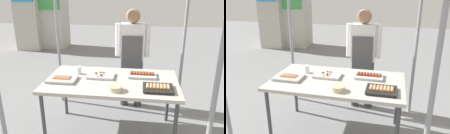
# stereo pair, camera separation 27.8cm
# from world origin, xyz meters

# --- Properties ---
(ground_plane) EXTENTS (18.00, 18.00, 0.00)m
(ground_plane) POSITION_xyz_m (0.00, 0.00, 0.00)
(ground_plane) COLOR slate
(stall_table) EXTENTS (1.60, 0.90, 0.75)m
(stall_table) POSITION_xyz_m (0.00, 0.00, 0.70)
(stall_table) COLOR #B7B2A8
(stall_table) RESTS_ON ground
(tray_grilled_sausages) EXTENTS (0.33, 0.27, 0.05)m
(tray_grilled_sausages) POSITION_xyz_m (0.55, -0.21, 0.77)
(tray_grilled_sausages) COLOR black
(tray_grilled_sausages) RESTS_ON stall_table
(tray_meat_skewers) EXTENTS (0.35, 0.24, 0.04)m
(tray_meat_skewers) POSITION_xyz_m (-0.15, 0.08, 0.77)
(tray_meat_skewers) COLOR silver
(tray_meat_skewers) RESTS_ON stall_table
(tray_pork_links) EXTENTS (0.35, 0.26, 0.05)m
(tray_pork_links) POSITION_xyz_m (-0.59, -0.09, 0.77)
(tray_pork_links) COLOR #ADADB2
(tray_pork_links) RESTS_ON stall_table
(tray_spring_rolls) EXTENTS (0.35, 0.24, 0.05)m
(tray_spring_rolls) POSITION_xyz_m (0.37, 0.17, 0.77)
(tray_spring_rolls) COLOR silver
(tray_spring_rolls) RESTS_ON stall_table
(condiment_bowl) EXTENTS (0.16, 0.16, 0.06)m
(condiment_bowl) POSITION_xyz_m (0.08, -0.30, 0.78)
(condiment_bowl) COLOR #BFB28C
(condiment_bowl) RESTS_ON stall_table
(drink_cup_near_edge) EXTENTS (0.07, 0.07, 0.10)m
(drink_cup_near_edge) POSITION_xyz_m (-0.45, 0.15, 0.80)
(drink_cup_near_edge) COLOR white
(drink_cup_near_edge) RESTS_ON stall_table
(vendor_woman) EXTENTS (0.52, 0.22, 1.53)m
(vendor_woman) POSITION_xyz_m (0.21, 0.79, 0.90)
(vendor_woman) COLOR #333842
(vendor_woman) RESTS_ON ground
(neighbor_stall_left) EXTENTS (0.72, 0.74, 2.03)m
(neighbor_stall_left) POSITION_xyz_m (-3.05, 4.10, 1.02)
(neighbor_stall_left) COLOR #B7B2A8
(neighbor_stall_left) RESTS_ON ground
(neighbor_stall_right) EXTENTS (0.79, 0.78, 1.73)m
(neighbor_stall_right) POSITION_xyz_m (-2.43, 4.37, 0.87)
(neighbor_stall_right) COLOR #B7B2A8
(neighbor_stall_right) RESTS_ON ground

